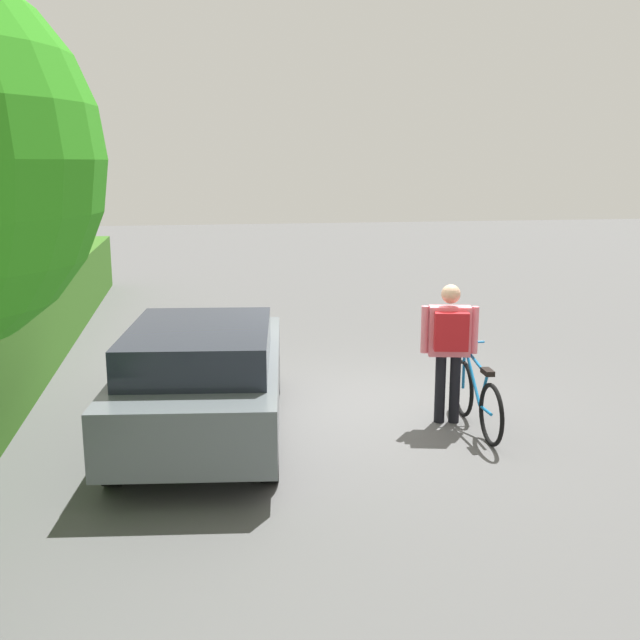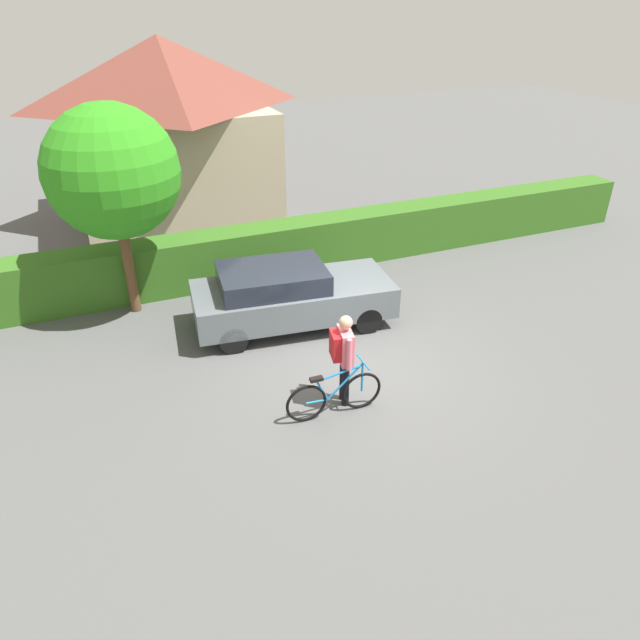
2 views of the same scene
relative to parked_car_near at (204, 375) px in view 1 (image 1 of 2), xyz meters
The scene contains 4 objects.
ground_plane 2.24m from the parked_car_near, 74.30° to the right, with size 60.00×60.00×0.00m, color #525252.
parked_car_near is the anchor object (origin of this frame).
bicycle 3.24m from the parked_car_near, 96.54° to the right, with size 1.73×0.50×0.97m.
person_rider 2.96m from the parked_car_near, 91.90° to the right, with size 0.43×0.67×1.73m.
Camera 1 is at (-8.97, 2.09, 3.15)m, focal length 41.59 mm.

